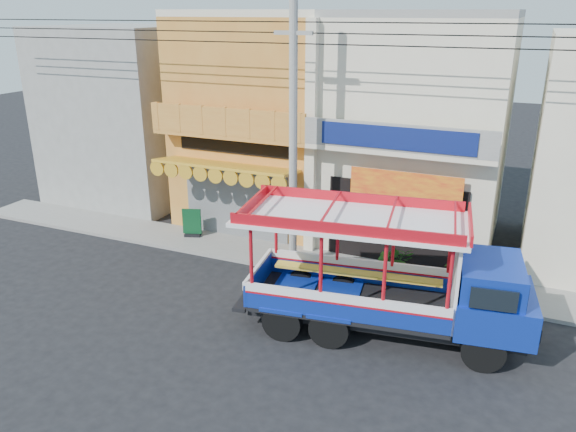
# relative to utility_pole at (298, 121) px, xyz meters

# --- Properties ---
(ground) EXTENTS (90.00, 90.00, 0.00)m
(ground) POSITION_rel_utility_pole_xyz_m (0.85, -3.30, -5.03)
(ground) COLOR black
(ground) RESTS_ON ground
(sidewalk) EXTENTS (30.00, 2.00, 0.12)m
(sidewalk) POSITION_rel_utility_pole_xyz_m (0.85, 0.70, -4.97)
(sidewalk) COLOR slate
(sidewalk) RESTS_ON ground
(shophouse_left) EXTENTS (6.00, 7.50, 8.24)m
(shophouse_left) POSITION_rel_utility_pole_xyz_m (-3.15, 4.66, -0.92)
(shophouse_left) COLOR #C7772C
(shophouse_left) RESTS_ON ground
(shophouse_right) EXTENTS (6.00, 6.75, 8.24)m
(shophouse_right) POSITION_rel_utility_pole_xyz_m (2.85, 4.66, -0.93)
(shophouse_right) COLOR beige
(shophouse_right) RESTS_ON ground
(party_pilaster) EXTENTS (0.35, 0.30, 8.00)m
(party_pilaster) POSITION_rel_utility_pole_xyz_m (-0.15, 1.55, -1.03)
(party_pilaster) COLOR beige
(party_pilaster) RESTS_ON ground
(filler_building_left) EXTENTS (6.00, 6.00, 7.60)m
(filler_building_left) POSITION_rel_utility_pole_xyz_m (-10.15, 4.70, -1.23)
(filler_building_left) COLOR gray
(filler_building_left) RESTS_ON ground
(utility_pole) EXTENTS (28.00, 0.26, 9.00)m
(utility_pole) POSITION_rel_utility_pole_xyz_m (0.00, 0.00, 0.00)
(utility_pole) COLOR gray
(utility_pole) RESTS_ON ground
(songthaew_truck) EXTENTS (7.81, 3.41, 3.53)m
(songthaew_truck) POSITION_rel_utility_pole_xyz_m (4.12, -2.65, -3.33)
(songthaew_truck) COLOR black
(songthaew_truck) RESTS_ON ground
(green_sign) EXTENTS (0.69, 0.50, 1.08)m
(green_sign) POSITION_rel_utility_pole_xyz_m (-4.70, 0.96, -4.46)
(green_sign) COLOR black
(green_sign) RESTS_ON sidewalk
(potted_plant_a) EXTENTS (1.19, 1.13, 1.04)m
(potted_plant_a) POSITION_rel_utility_pole_xyz_m (3.24, 0.68, -4.39)
(potted_plant_a) COLOR #1F5418
(potted_plant_a) RESTS_ON sidewalk
(potted_plant_b) EXTENTS (0.59, 0.64, 0.93)m
(potted_plant_b) POSITION_rel_utility_pole_xyz_m (2.84, 0.19, -4.45)
(potted_plant_b) COLOR #1F5418
(potted_plant_b) RESTS_ON sidewalk
(potted_plant_c) EXTENTS (0.58, 0.58, 0.88)m
(potted_plant_c) POSITION_rel_utility_pole_xyz_m (4.88, 0.66, -4.47)
(potted_plant_c) COLOR #1F5418
(potted_plant_c) RESTS_ON sidewalk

